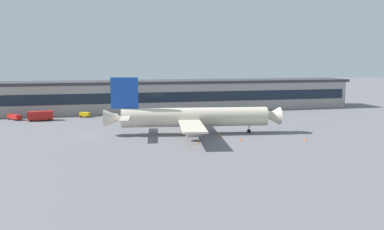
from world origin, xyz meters
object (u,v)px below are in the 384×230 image
traffic_cone_0 (221,136)px  crew_van (241,110)px  follow_me_car (113,116)px  belt_loader (14,117)px  traffic_cone_2 (241,140)px  airliner (192,117)px  fuel_truck (40,115)px  baggage_tug (85,114)px  traffic_cone_1 (198,143)px  pushback_tractor (195,113)px  traffic_cone_3 (305,140)px

traffic_cone_0 → crew_van: bearing=63.3°
follow_me_car → belt_loader: belt_loader is taller
belt_loader → traffic_cone_2: bearing=-38.1°
belt_loader → airliner: bearing=-35.2°
fuel_truck → baggage_tug: size_ratio=2.12×
fuel_truck → traffic_cone_1: (45.66, -49.74, -1.54)m
baggage_tug → traffic_cone_1: bearing=-61.0°
pushback_tractor → follow_me_car: bearing=-177.2°
pushback_tractor → baggage_tug: size_ratio=1.32×
fuel_truck → traffic_cone_2: (57.80, -48.59, -1.53)m
crew_van → traffic_cone_1: crew_van is taller
traffic_cone_3 → traffic_cone_2: bearing=165.6°
baggage_tug → traffic_cone_1: 62.66m
airliner → traffic_cone_3: 32.20m
fuel_truck → traffic_cone_0: size_ratio=12.21×
pushback_tractor → traffic_cone_2: pushback_tractor is taller
traffic_cone_1 → belt_loader: bearing=135.6°
airliner → baggage_tug: 52.07m
traffic_cone_0 → pushback_tractor: bearing=87.0°
pushback_tractor → crew_van: 19.42m
airliner → fuel_truck: (-47.32, 35.80, -3.07)m
fuel_truck → traffic_cone_3: 91.15m
baggage_tug → traffic_cone_3: size_ratio=5.53×
pushback_tractor → baggage_tug: 41.63m
follow_me_car → traffic_cone_0: size_ratio=6.43×
airliner → belt_loader: size_ratio=8.43×
belt_loader → traffic_cone_2: size_ratio=8.55×
fuel_truck → crew_van: size_ratio=1.55×
traffic_cone_2 → traffic_cone_3: 17.01m
belt_loader → traffic_cone_2: 85.26m
baggage_tug → crew_van: crew_van is taller
baggage_tug → traffic_cone_3: 82.65m
airliner → pushback_tractor: bearing=75.3°
follow_me_car → traffic_cone_3: size_ratio=6.18×
traffic_cone_2 → pushback_tractor: bearing=91.7°
traffic_cone_2 → airliner: bearing=129.3°
pushback_tractor → fuel_truck: (-56.39, 1.32, 0.83)m
airliner → baggage_tug: (-32.06, 40.85, -3.87)m
belt_loader → fuel_truck: bearing=-23.6°
airliner → traffic_cone_1: size_ratio=75.09×
baggage_tug → crew_van: bearing=-4.2°
belt_loader → traffic_cone_0: (63.53, -46.07, -0.80)m
traffic_cone_2 → follow_me_car: bearing=125.4°
pushback_tractor → traffic_cone_2: 47.30m
pushback_tractor → fuel_truck: 56.41m
baggage_tug → traffic_cone_3: bearing=-44.4°
baggage_tug → traffic_cone_0: (39.01, -47.07, -0.73)m
airliner → fuel_truck: size_ratio=5.93×
crew_van → traffic_cone_3: size_ratio=7.59×
traffic_cone_1 → traffic_cone_0: bearing=41.9°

